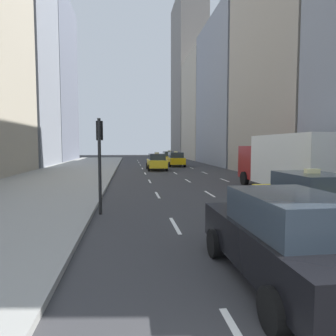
{
  "coord_description": "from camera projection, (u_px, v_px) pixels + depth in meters",
  "views": [
    {
      "loc": [
        -1.66,
        -1.43,
        2.61
      ],
      "look_at": [
        0.29,
        13.47,
        1.46
      ],
      "focal_mm": 32.0,
      "sensor_mm": 36.0,
      "label": 1
    }
  ],
  "objects": [
    {
      "name": "sidewalk_left",
      "position": [
        71.0,
        173.0,
        27.61
      ],
      "size": [
        8.0,
        66.0,
        0.15
      ],
      "primitive_type": "cube",
      "color": "gray",
      "rests_on": "ground"
    },
    {
      "name": "lane_markings",
      "position": [
        181.0,
        176.0,
        24.9
      ],
      "size": [
        5.72,
        56.0,
        0.01
      ],
      "color": "white",
      "rests_on": "ground"
    },
    {
      "name": "building_row_right",
      "position": [
        226.0,
        71.0,
        42.06
      ],
      "size": [
        6.0,
        73.06,
        35.32
      ],
      "color": "gray",
      "rests_on": "ground"
    },
    {
      "name": "taxi_lead",
      "position": [
        169.0,
        157.0,
        42.68
      ],
      "size": [
        2.02,
        4.4,
        1.87
      ],
      "color": "yellow",
      "rests_on": "ground"
    },
    {
      "name": "taxi_second",
      "position": [
        157.0,
        162.0,
        31.26
      ],
      "size": [
        2.02,
        4.4,
        1.87
      ],
      "color": "yellow",
      "rests_on": "ground"
    },
    {
      "name": "taxi_third",
      "position": [
        175.0,
        159.0,
        36.71
      ],
      "size": [
        2.02,
        4.4,
        1.87
      ],
      "color": "yellow",
      "rests_on": "ground"
    },
    {
      "name": "taxi_fourth",
      "position": [
        307.0,
        199.0,
        9.57
      ],
      "size": [
        2.02,
        4.4,
        1.87
      ],
      "color": "yellow",
      "rests_on": "ground"
    },
    {
      "name": "sedan_black_near",
      "position": [
        285.0,
        238.0,
        5.54
      ],
      "size": [
        2.02,
        4.62,
        1.75
      ],
      "color": "black",
      "rests_on": "ground"
    },
    {
      "name": "box_truck",
      "position": [
        286.0,
        162.0,
        16.19
      ],
      "size": [
        2.58,
        8.4,
        3.15
      ],
      "color": "maroon",
      "rests_on": "ground"
    },
    {
      "name": "traffic_light_pole",
      "position": [
        100.0,
        150.0,
        11.22
      ],
      "size": [
        0.24,
        0.42,
        3.6
      ],
      "color": "black",
      "rests_on": "ground"
    }
  ]
}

